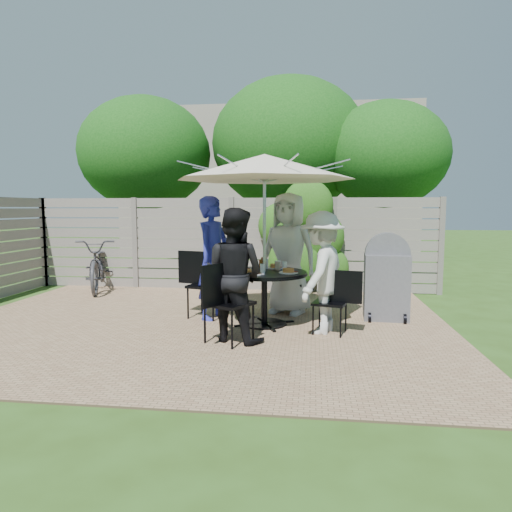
# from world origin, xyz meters

# --- Properties ---
(backyard_envelope) EXTENTS (60.00, 60.00, 5.00)m
(backyard_envelope) POSITION_xyz_m (0.09, 10.29, 2.61)
(backyard_envelope) COLOR #2F4B17
(backyard_envelope) RESTS_ON ground
(patio_table) EXTENTS (1.50, 1.50, 0.77)m
(patio_table) POSITION_xyz_m (0.95, 0.29, 0.53)
(patio_table) COLOR black
(patio_table) RESTS_ON ground
(umbrella) EXTENTS (3.13, 3.13, 2.36)m
(umbrella) POSITION_xyz_m (0.95, 0.29, 2.19)
(umbrella) COLOR silver
(umbrella) RESTS_ON ground
(chair_back) EXTENTS (0.55, 0.72, 0.95)m
(chair_back) POSITION_xyz_m (1.28, 1.19, 0.29)
(chair_back) COLOR black
(chair_back) RESTS_ON ground
(person_back) EXTENTS (1.07, 0.88, 1.87)m
(person_back) POSITION_xyz_m (1.24, 1.07, 0.94)
(person_back) COLOR beige
(person_back) RESTS_ON ground
(chair_left) EXTENTS (0.76, 0.59, 1.00)m
(chair_left) POSITION_xyz_m (0.04, 0.62, 0.30)
(chair_left) COLOR black
(chair_left) RESTS_ON ground
(person_left) EXTENTS (0.64, 0.77, 1.81)m
(person_left) POSITION_xyz_m (0.17, 0.58, 0.91)
(person_left) COLOR #252BA2
(person_left) RESTS_ON ground
(chair_front) EXTENTS (0.65, 0.76, 1.00)m
(chair_front) POSITION_xyz_m (0.61, -0.62, 0.30)
(chair_front) COLOR black
(chair_front) RESTS_ON ground
(person_front) EXTENTS (0.96, 0.86, 1.64)m
(person_front) POSITION_xyz_m (0.66, -0.49, 0.82)
(person_front) COLOR black
(person_front) RESTS_ON ground
(chair_right) EXTENTS (0.65, 0.50, 0.85)m
(chair_right) POSITION_xyz_m (1.85, -0.05, 0.26)
(chair_right) COLOR black
(chair_right) RESTS_ON ground
(person_right) EXTENTS (0.92, 1.18, 1.60)m
(person_right) POSITION_xyz_m (1.73, -0.00, 0.80)
(person_right) COLOR beige
(person_right) RESTS_ON ground
(plate_back) EXTENTS (0.26, 0.26, 0.06)m
(plate_back) POSITION_xyz_m (1.07, 0.62, 0.79)
(plate_back) COLOR white
(plate_back) RESTS_ON patio_table
(plate_left) EXTENTS (0.26, 0.26, 0.06)m
(plate_left) POSITION_xyz_m (0.61, 0.41, 0.79)
(plate_left) COLOR white
(plate_left) RESTS_ON patio_table
(plate_front) EXTENTS (0.26, 0.26, 0.06)m
(plate_front) POSITION_xyz_m (0.82, -0.05, 0.79)
(plate_front) COLOR white
(plate_front) RESTS_ON patio_table
(plate_right) EXTENTS (0.26, 0.26, 0.06)m
(plate_right) POSITION_xyz_m (1.29, 0.16, 0.79)
(plate_right) COLOR white
(plate_right) RESTS_ON patio_table
(glass_back) EXTENTS (0.07, 0.07, 0.14)m
(glass_back) POSITION_xyz_m (0.94, 0.57, 0.84)
(glass_back) COLOR silver
(glass_back) RESTS_ON patio_table
(glass_left) EXTENTS (0.07, 0.07, 0.14)m
(glass_left) POSITION_xyz_m (0.67, 0.28, 0.84)
(glass_left) COLOR silver
(glass_left) RESTS_ON patio_table
(glass_front) EXTENTS (0.07, 0.07, 0.14)m
(glass_front) POSITION_xyz_m (0.96, 0.01, 0.84)
(glass_front) COLOR silver
(glass_front) RESTS_ON patio_table
(glass_right) EXTENTS (0.07, 0.07, 0.14)m
(glass_right) POSITION_xyz_m (1.23, 0.29, 0.84)
(glass_right) COLOR silver
(glass_right) RESTS_ON patio_table
(syrup_jug) EXTENTS (0.09, 0.09, 0.16)m
(syrup_jug) POSITION_xyz_m (0.91, 0.35, 0.85)
(syrup_jug) COLOR #59280C
(syrup_jug) RESTS_ON patio_table
(coffee_cup) EXTENTS (0.08, 0.08, 0.12)m
(coffee_cup) POSITION_xyz_m (1.12, 0.46, 0.83)
(coffee_cup) COLOR #C6B293
(coffee_cup) RESTS_ON patio_table
(bicycle) EXTENTS (1.32, 2.10, 1.04)m
(bicycle) POSITION_xyz_m (-2.60, 2.60, 0.52)
(bicycle) COLOR #333338
(bicycle) RESTS_ON ground
(bbq_grill) EXTENTS (0.66, 0.52, 1.29)m
(bbq_grill) POSITION_xyz_m (2.68, 0.84, 0.59)
(bbq_grill) COLOR #5A5A5F
(bbq_grill) RESTS_ON ground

